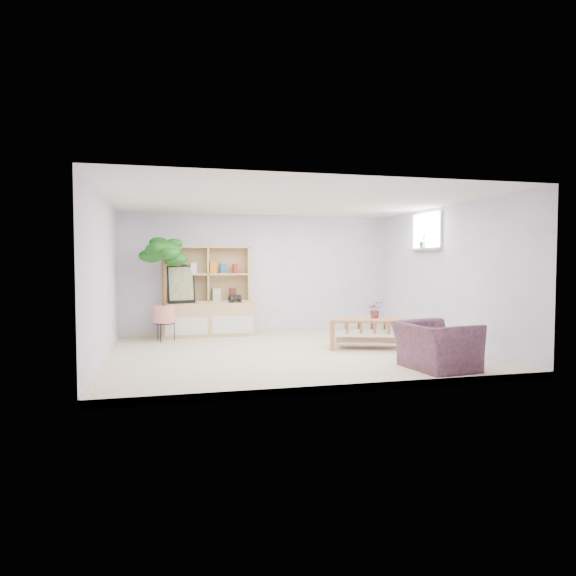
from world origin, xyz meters
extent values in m
cube|color=beige|center=(0.00, 0.00, 0.00)|extent=(5.50, 5.00, 0.01)
cube|color=white|center=(0.00, 0.00, 2.40)|extent=(5.50, 5.00, 0.01)
cube|color=silver|center=(0.00, 2.50, 1.20)|extent=(5.50, 0.01, 2.40)
cube|color=silver|center=(0.00, -2.50, 1.20)|extent=(5.50, 0.01, 2.40)
cube|color=silver|center=(-2.75, 0.00, 1.20)|extent=(0.01, 5.00, 2.40)
cube|color=silver|center=(2.75, 0.00, 1.20)|extent=(0.01, 5.00, 2.40)
cube|color=silver|center=(2.67, 0.60, 1.68)|extent=(0.14, 1.00, 0.04)
imported|color=#0F4B0F|center=(1.57, 0.24, 0.64)|extent=(0.29, 0.27, 0.28)
imported|color=#201F51|center=(1.65, -1.61, 0.36)|extent=(0.97, 1.08, 0.73)
imported|color=#184911|center=(2.67, 0.64, 1.83)|extent=(0.17, 0.15, 0.26)
camera|label=1|loc=(-1.95, -7.79, 1.46)|focal=32.00mm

